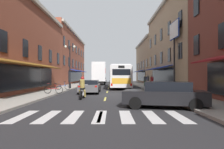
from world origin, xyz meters
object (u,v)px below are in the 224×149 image
Objects in this scene: pedestrian_mid at (152,82)px; street_lamp_twin at (70,64)px; pedestrian_far at (145,81)px; sedan_near at (165,94)px; bicycle_near at (63,86)px; transit_bus at (119,76)px; motorcycle_rider at (82,89)px; box_truck at (99,73)px; billboard_sign at (174,37)px; sedan_far at (90,86)px; pedestrian_near at (148,80)px; sedan_mid at (102,80)px; bicycle_mid at (53,89)px.

pedestrian_mid is 10.36m from street_lamp_twin.
pedestrian_mid is 6.66m from pedestrian_far.
sedan_near is 2.85× the size of pedestrian_far.
street_lamp_twin is (0.19, 2.81, 2.61)m from bicycle_near.
transit_bus reaches higher than pedestrian_far.
box_truck is at bearing 90.68° from motorcycle_rider.
billboard_sign is at bearing -63.07° from box_truck.
sedan_far is at bearing -171.25° from billboard_sign.
pedestrian_near is at bearing 30.65° from bicycle_near.
box_truck is at bearing -68.40° from pedestrian_near.
pedestrian_mid reaches higher than bicycle_near.
sedan_mid is 22.63m from pedestrian_near.
transit_bus is at bearing 42.59° from bicycle_near.
billboard_sign is 4.50× the size of pedestrian_far.
transit_bus is at bearing 70.19° from sedan_far.
motorcycle_rider is (-5.05, 4.36, -0.00)m from sedan_near.
pedestrian_far is (3.93, 1.79, -0.65)m from transit_bus.
street_lamp_twin is (-3.10, 10.53, 2.41)m from motorcycle_rider.
sedan_far is (-8.73, -1.34, -5.07)m from billboard_sign.
pedestrian_far is at bearing 100.03° from billboard_sign.
bicycle_mid is 15.24m from pedestrian_near.
box_truck is 28.90m from sedan_near.
bicycle_near is (-6.47, -5.95, -1.12)m from transit_bus.
pedestrian_far is 11.54m from street_lamp_twin.
billboard_sign is 1.58× the size of sedan_near.
transit_bus is at bearing 26.54° from street_lamp_twin.
sedan_far is at bearing 20.49° from pedestrian_mid.
street_lamp_twin is at bearing 90.93° from bicycle_mid.
billboard_sign is at bearing -19.97° from street_lamp_twin.
motorcycle_rider is at bearing 42.79° from pedestrian_mid.
bicycle_mid is (-2.81, -32.59, -0.16)m from sedan_mid.
bicycle_mid is 11.57m from pedestrian_mid.
box_truck is at bearing 100.65° from sedan_near.
street_lamp_twin is (-11.84, 4.30, -2.62)m from billboard_sign.
motorcycle_rider is at bearing -66.89° from bicycle_near.
sedan_near is at bearing 67.38° from pedestrian_near.
bicycle_near is at bearing -96.46° from sedan_mid.
box_truck is at bearing 82.78° from bicycle_mid.
motorcycle_rider reaches higher than sedan_near.
bicycle_mid is at bearing -89.07° from street_lamp_twin.
bicycle_near is 0.32× the size of street_lamp_twin.
sedan_near is (1.87, -18.03, -0.90)m from transit_bus.
transit_bus is 2.72× the size of sedan_mid.
box_truck reaches higher than bicycle_near.
bicycle_near is at bearing -137.41° from transit_bus.
pedestrian_near is at bearing 82.99° from sedan_near.
sedan_far is 2.77× the size of pedestrian_far.
bicycle_near is at bearing 113.11° from motorcycle_rider.
pedestrian_mid is (6.89, 8.80, 0.28)m from motorcycle_rider.
pedestrian_far is (10.09, 12.68, 0.46)m from bicycle_mid.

